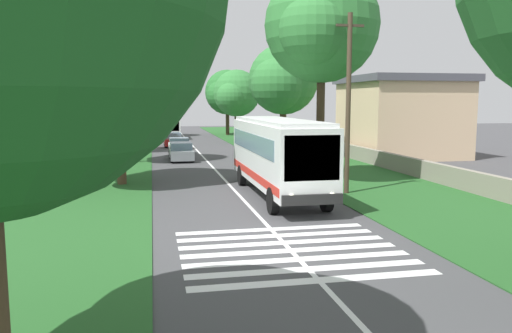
# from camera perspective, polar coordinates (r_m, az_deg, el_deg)

# --- Properties ---
(ground) EXTENTS (160.00, 160.00, 0.00)m
(ground) POSITION_cam_1_polar(r_m,az_deg,el_deg) (17.22, 2.76, -8.14)
(ground) COLOR #424244
(grass_verge_left) EXTENTS (120.00, 8.00, 0.04)m
(grass_verge_left) POSITION_cam_1_polar(r_m,az_deg,el_deg) (31.68, -18.80, -1.39)
(grass_verge_left) COLOR #235623
(grass_verge_left) RESTS_ON ground
(grass_verge_right) EXTENTS (120.00, 8.00, 0.04)m
(grass_verge_right) POSITION_cam_1_polar(r_m,az_deg,el_deg) (33.74, 10.01, -0.60)
(grass_verge_right) COLOR #235623
(grass_verge_right) RESTS_ON ground
(centre_line) EXTENTS (110.00, 0.16, 0.01)m
(centre_line) POSITION_cam_1_polar(r_m,az_deg,el_deg) (31.68, -3.93, -1.04)
(centre_line) COLOR silver
(centre_line) RESTS_ON ground
(coach_bus) EXTENTS (11.16, 2.62, 3.73)m
(coach_bus) POSITION_cam_1_polar(r_m,az_deg,el_deg) (24.71, 2.39, 1.62)
(coach_bus) COLOR white
(coach_bus) RESTS_ON ground
(zebra_crossing) EXTENTS (5.85, 6.80, 0.01)m
(zebra_crossing) POSITION_cam_1_polar(r_m,az_deg,el_deg) (16.01, 3.91, -9.33)
(zebra_crossing) COLOR silver
(zebra_crossing) RESTS_ON ground
(trailing_car_0) EXTENTS (4.30, 1.78, 1.43)m
(trailing_car_0) POSITION_cam_1_polar(r_m,az_deg,el_deg) (40.18, -8.35, 1.61)
(trailing_car_0) COLOR gray
(trailing_car_0) RESTS_ON ground
(trailing_car_1) EXTENTS (4.30, 1.78, 1.43)m
(trailing_car_1) POSITION_cam_1_polar(r_m,az_deg,el_deg) (45.26, -8.57, 2.23)
(trailing_car_1) COLOR silver
(trailing_car_1) RESTS_ON ground
(trailing_car_2) EXTENTS (4.30, 1.78, 1.43)m
(trailing_car_2) POSITION_cam_1_polar(r_m,az_deg,el_deg) (52.89, -9.25, 2.93)
(trailing_car_2) COLOR #B21E1E
(trailing_car_2) RESTS_ON ground
(trailing_minibus_0) EXTENTS (6.00, 2.14, 2.53)m
(trailing_minibus_0) POSITION_cam_1_polar(r_m,az_deg,el_deg) (64.11, -9.50, 4.46)
(trailing_minibus_0) COLOR silver
(trailing_minibus_0) RESTS_ON ground
(roadside_tree_left_0) EXTENTS (5.54, 4.71, 7.74)m
(roadside_tree_left_0) POSITION_cam_1_polar(r_m,az_deg,el_deg) (48.04, -13.96, 7.91)
(roadside_tree_left_0) COLOR brown
(roadside_tree_left_0) RESTS_ON grass_verge_left
(roadside_tree_left_1) EXTENTS (8.74, 7.31, 9.89)m
(roadside_tree_left_1) POSITION_cam_1_polar(r_m,az_deg,el_deg) (28.95, -15.53, 9.98)
(roadside_tree_left_1) COLOR #4C3826
(roadside_tree_left_1) RESTS_ON grass_verge_left
(roadside_tree_left_2) EXTENTS (7.09, 5.92, 9.84)m
(roadside_tree_left_2) POSITION_cam_1_polar(r_m,az_deg,el_deg) (67.79, -12.69, 8.93)
(roadside_tree_left_2) COLOR #4C3826
(roadside_tree_left_2) RESTS_ON grass_verge_left
(roadside_tree_left_4) EXTENTS (6.70, 5.65, 10.99)m
(roadside_tree_left_4) POSITION_cam_1_polar(r_m,az_deg,el_deg) (39.14, -15.17, 12.09)
(roadside_tree_left_4) COLOR brown
(roadside_tree_left_4) RESTS_ON grass_verge_left
(roadside_tree_right_0) EXTENTS (7.01, 5.63, 9.01)m
(roadside_tree_right_0) POSITION_cam_1_polar(r_m,az_deg,el_deg) (41.03, 2.80, 9.38)
(roadside_tree_right_0) COLOR #4C3826
(roadside_tree_right_0) RESTS_ON grass_verge_right
(roadside_tree_right_1) EXTENTS (6.22, 5.25, 8.09)m
(roadside_tree_right_1) POSITION_cam_1_polar(r_m,az_deg,el_deg) (57.89, -2.29, 8.02)
(roadside_tree_right_1) COLOR #4C3826
(roadside_tree_right_1) RESTS_ON grass_verge_right
(roadside_tree_right_2) EXTENTS (7.32, 6.05, 8.82)m
(roadside_tree_right_2) POSITION_cam_1_polar(r_m,az_deg,el_deg) (70.11, -3.37, 8.14)
(roadside_tree_right_2) COLOR #3D2D1E
(roadside_tree_right_2) RESTS_ON grass_verge_right
(roadside_tree_right_4) EXTENTS (7.21, 6.30, 11.84)m
(roadside_tree_right_4) POSITION_cam_1_polar(r_m,az_deg,el_deg) (29.18, 7.05, 15.08)
(roadside_tree_right_4) COLOR #3D2D1E
(roadside_tree_right_4) RESTS_ON grass_verge_right
(utility_pole) EXTENTS (0.24, 1.40, 8.75)m
(utility_pole) POSITION_cam_1_polar(r_m,az_deg,el_deg) (25.52, 10.26, 7.12)
(utility_pole) COLOR #473828
(utility_pole) RESTS_ON grass_verge_right
(roadside_wall) EXTENTS (70.00, 0.40, 1.08)m
(roadside_wall) POSITION_cam_1_polar(r_m,az_deg,el_deg) (39.55, 11.97, 1.31)
(roadside_wall) COLOR gray
(roadside_wall) RESTS_ON grass_verge_right
(roadside_building) EXTENTS (9.51, 8.79, 6.67)m
(roadside_building) POSITION_cam_1_polar(r_m,az_deg,el_deg) (44.67, 15.84, 5.45)
(roadside_building) COLOR beige
(roadside_building) RESTS_ON ground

